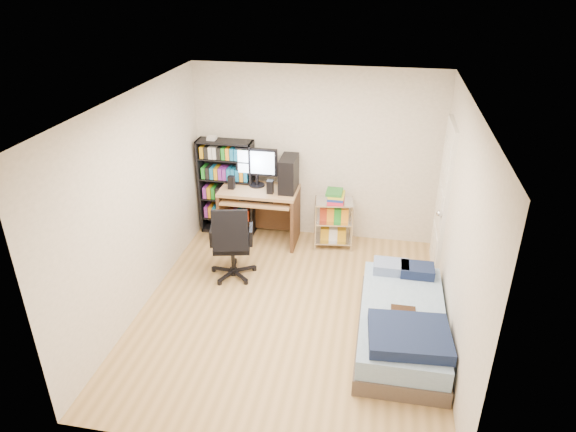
% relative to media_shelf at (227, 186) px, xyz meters
% --- Properties ---
extents(room, '(3.58, 4.08, 2.58)m').
position_rel_media_shelf_xyz_m(room, '(1.29, -1.84, 0.51)').
color(room, tan).
rests_on(room, ground).
extents(media_shelf, '(0.81, 0.27, 1.50)m').
position_rel_media_shelf_xyz_m(media_shelf, '(0.00, 0.00, 0.00)').
color(media_shelf, black).
rests_on(media_shelf, room).
extents(computer_desk, '(1.10, 0.64, 1.38)m').
position_rel_media_shelf_xyz_m(computer_desk, '(0.65, -0.15, 0.01)').
color(computer_desk, tan).
rests_on(computer_desk, room).
extents(office_chair, '(0.73, 0.73, 1.03)m').
position_rel_media_shelf_xyz_m(office_chair, '(0.42, -1.23, -0.41)').
color(office_chair, black).
rests_on(office_chair, room).
extents(wire_cart, '(0.58, 0.45, 0.87)m').
position_rel_media_shelf_xyz_m(wire_cart, '(1.61, -0.16, -0.17)').
color(wire_cart, silver).
rests_on(wire_cart, room).
extents(bed, '(0.92, 1.84, 0.52)m').
position_rel_media_shelf_xyz_m(bed, '(2.56, -2.12, -0.51)').
color(bed, brown).
rests_on(bed, room).
extents(door, '(0.12, 0.80, 2.00)m').
position_rel_media_shelf_xyz_m(door, '(3.01, -0.49, 0.26)').
color(door, silver).
rests_on(door, room).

